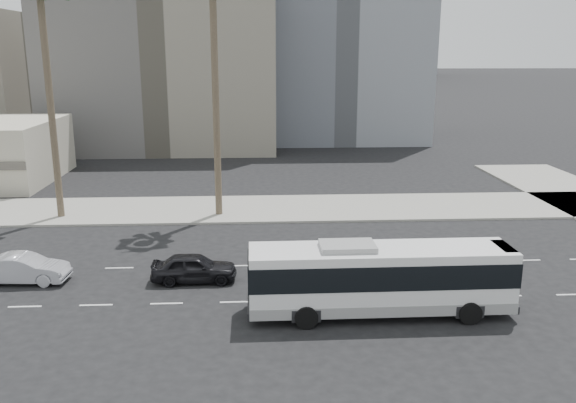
{
  "coord_description": "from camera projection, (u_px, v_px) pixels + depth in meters",
  "views": [
    {
      "loc": [
        -2.03,
        -24.0,
        10.61
      ],
      "look_at": [
        -0.52,
        4.0,
        3.48
      ],
      "focal_mm": 37.04,
      "sensor_mm": 36.0,
      "label": 1
    }
  ],
  "objects": [
    {
      "name": "ground",
      "position": [
        305.0,
        301.0,
        25.95
      ],
      "size": [
        700.0,
        700.0,
        0.0
      ],
      "primitive_type": "plane",
      "color": "black",
      "rests_on": "ground"
    },
    {
      "name": "sidewalk_north",
      "position": [
        287.0,
        208.0,
        40.93
      ],
      "size": [
        120.0,
        7.0,
        0.15
      ],
      "primitive_type": "cube",
      "color": "gray",
      "rests_on": "ground"
    },
    {
      "name": "midrise_beige_west",
      "position": [
        166.0,
        66.0,
        66.65
      ],
      "size": [
        24.0,
        18.0,
        18.0
      ],
      "primitive_type": "cube",
      "color": "#65615C",
      "rests_on": "ground"
    },
    {
      "name": "midrise_gray_center",
      "position": [
        336.0,
        31.0,
        73.48
      ],
      "size": [
        20.0,
        20.0,
        26.0
      ],
      "primitive_type": "cube",
      "color": "slate",
      "rests_on": "ground"
    },
    {
      "name": "highrise_far",
      "position": [
        411.0,
        8.0,
        273.83
      ],
      "size": [
        22.0,
        22.0,
        60.0
      ],
      "primitive_type": "cube",
      "color": "#4D515C",
      "rests_on": "ground"
    },
    {
      "name": "city_bus",
      "position": [
        380.0,
        277.0,
        24.29
      ],
      "size": [
        10.79,
        2.64,
        3.09
      ],
      "rotation": [
        0.0,
        0.0,
        0.01
      ],
      "color": "silver",
      "rests_on": "ground"
    },
    {
      "name": "car_a",
      "position": [
        194.0,
        268.0,
        27.99
      ],
      "size": [
        1.66,
        4.02,
        1.36
      ],
      "primitive_type": "imported",
      "rotation": [
        0.0,
        0.0,
        1.58
      ],
      "color": "black",
      "rests_on": "ground"
    },
    {
      "name": "car_b",
      "position": [
        24.0,
        269.0,
        27.87
      ],
      "size": [
        1.68,
        4.19,
        1.35
      ],
      "primitive_type": "imported",
      "rotation": [
        0.0,
        0.0,
        1.51
      ],
      "color": "#B2B3BB",
      "rests_on": "ground"
    }
  ]
}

